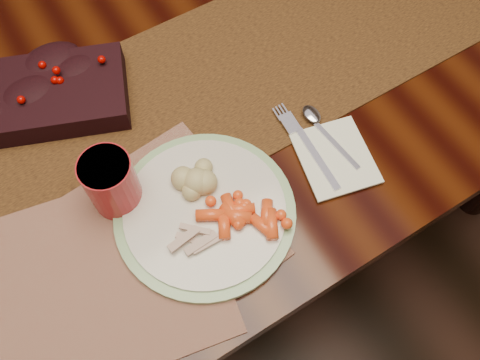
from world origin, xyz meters
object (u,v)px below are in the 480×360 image
centerpiece (35,95)px  turkey_shreds (192,240)px  dining_table (173,168)px  baby_carrots (241,218)px  napkin (335,158)px  mashed_potatoes (195,177)px  placemat_main (128,257)px  dinner_plate (205,212)px  red_cup (112,183)px

centerpiece → turkey_shreds: 0.39m
dining_table → baby_carrots: size_ratio=16.08×
napkin → mashed_potatoes: bearing=174.9°
placemat_main → mashed_potatoes: size_ratio=5.31×
placemat_main → baby_carrots: baby_carrots is taller
dining_table → napkin: napkin is taller
dinner_plate → turkey_shreds: turkey_shreds is taller
baby_carrots → mashed_potatoes: size_ratio=1.44×
mashed_potatoes → dining_table: bearing=80.7°
centerpiece → dinner_plate: 0.37m
placemat_main → turkey_shreds: (0.09, -0.04, 0.03)m
centerpiece → placemat_main: size_ratio=0.75×
dinner_plate → dining_table: bearing=79.9°
dinner_plate → mashed_potatoes: 0.06m
centerpiece → napkin: centerpiece is taller
dinner_plate → red_cup: 0.15m
placemat_main → red_cup: bearing=65.8°
dining_table → red_cup: bearing=-127.9°
dinner_plate → red_cup: (-0.10, 0.10, 0.05)m
mashed_potatoes → baby_carrots: bearing=-74.0°
dining_table → mashed_potatoes: 0.49m
napkin → baby_carrots: bearing=-161.1°
baby_carrots → red_cup: (-0.14, 0.14, 0.03)m
baby_carrots → placemat_main: bearing=165.3°
dining_table → dinner_plate: bearing=-100.1°
turkey_shreds → mashed_potatoes: bearing=57.6°
dining_table → placemat_main: bearing=-122.4°
centerpiece → mashed_potatoes: (0.16, -0.29, 0.01)m
napkin → dinner_plate: bearing=-172.9°
baby_carrots → mashed_potatoes: 0.10m
dining_table → placemat_main: 0.52m
dining_table → dinner_plate: (-0.05, -0.30, 0.39)m
placemat_main → red_cup: (0.03, 0.10, 0.06)m
baby_carrots → mashed_potatoes: (-0.03, 0.09, 0.01)m
dining_table → dinner_plate: dinner_plate is taller
centerpiece → baby_carrots: centerpiece is taller
red_cup → dining_table: bearing=52.1°
dining_table → centerpiece: (-0.20, 0.04, 0.41)m
dinner_plate → napkin: 0.24m
placemat_main → dining_table: bearing=51.8°
turkey_shreds → napkin: size_ratio=0.57×
dining_table → napkin: bearing=-60.8°
red_cup → mashed_potatoes: bearing=-22.8°
placemat_main → mashed_potatoes: bearing=12.1°
baby_carrots → napkin: (0.20, 0.02, -0.02)m
baby_carrots → turkey_shreds: size_ratio=1.44×
dining_table → red_cup: (-0.16, -0.20, 0.43)m
centerpiece → mashed_potatoes: 0.33m
turkey_shreds → red_cup: 0.15m
dining_table → mashed_potatoes: bearing=-99.3°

